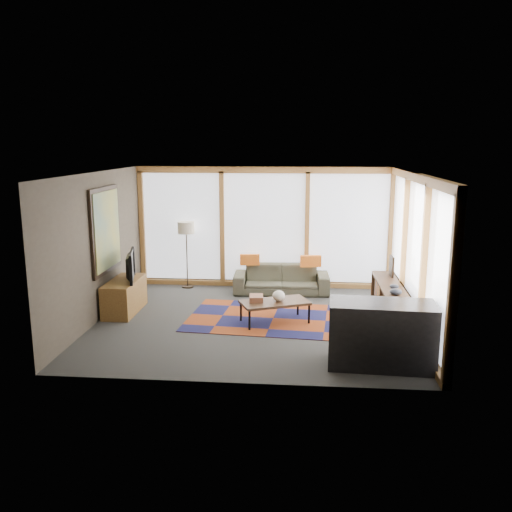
# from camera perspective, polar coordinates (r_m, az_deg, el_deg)

# --- Properties ---
(ground) EXTENTS (5.50, 5.50, 0.00)m
(ground) POSITION_cam_1_polar(r_m,az_deg,el_deg) (9.61, -0.21, -6.92)
(ground) COLOR #292927
(ground) RESTS_ON ground
(room_envelope) EXTENTS (5.52, 5.02, 2.62)m
(room_envelope) POSITION_cam_1_polar(r_m,az_deg,el_deg) (9.76, 2.98, 2.68)
(room_envelope) COLOR #3D342B
(room_envelope) RESTS_ON ground
(rug) EXTENTS (3.16, 2.18, 0.01)m
(rug) POSITION_cam_1_polar(r_m,az_deg,el_deg) (9.77, 1.84, -6.57)
(rug) COLOR maroon
(rug) RESTS_ON ground
(sofa) EXTENTS (2.01, 0.85, 0.58)m
(sofa) POSITION_cam_1_polar(r_m,az_deg,el_deg) (11.37, 2.68, -2.44)
(sofa) COLOR #363627
(sofa) RESTS_ON ground
(pillow_left) EXTENTS (0.42, 0.19, 0.23)m
(pillow_left) POSITION_cam_1_polar(r_m,az_deg,el_deg) (11.34, -0.67, -0.38)
(pillow_left) COLOR orange
(pillow_left) RESTS_ON sofa
(pillow_right) EXTENTS (0.44, 0.20, 0.23)m
(pillow_right) POSITION_cam_1_polar(r_m,az_deg,el_deg) (11.23, 5.78, -0.54)
(pillow_right) COLOR orange
(pillow_right) RESTS_ON sofa
(floor_lamp) EXTENTS (0.36, 0.36, 1.44)m
(floor_lamp) POSITION_cam_1_polar(r_m,az_deg,el_deg) (11.77, -7.29, 0.12)
(floor_lamp) COLOR #322719
(floor_lamp) RESTS_ON ground
(coffee_table) EXTENTS (1.30, 0.99, 0.39)m
(coffee_table) POSITION_cam_1_polar(r_m,az_deg,el_deg) (9.51, 1.98, -5.91)
(coffee_table) COLOR #362717
(coffee_table) RESTS_ON ground
(book_stack) EXTENTS (0.26, 0.31, 0.10)m
(book_stack) POSITION_cam_1_polar(r_m,az_deg,el_deg) (9.45, 0.03, -4.47)
(book_stack) COLOR brown
(book_stack) RESTS_ON coffee_table
(vase) EXTENTS (0.24, 0.24, 0.19)m
(vase) POSITION_cam_1_polar(r_m,az_deg,el_deg) (9.45, 2.41, -4.21)
(vase) COLOR white
(vase) RESTS_ON coffee_table
(bookshelf) EXTENTS (0.43, 2.37, 0.59)m
(bookshelf) POSITION_cam_1_polar(r_m,az_deg,el_deg) (10.01, 14.05, -4.74)
(bookshelf) COLOR #362717
(bookshelf) RESTS_ON ground
(bowl_a) EXTENTS (0.24, 0.24, 0.10)m
(bowl_a) POSITION_cam_1_polar(r_m,az_deg,el_deg) (9.38, 14.50, -3.66)
(bowl_a) COLOR black
(bowl_a) RESTS_ON bookshelf
(bowl_b) EXTENTS (0.16, 0.16, 0.08)m
(bowl_b) POSITION_cam_1_polar(r_m,az_deg,el_deg) (9.76, 14.35, -3.13)
(bowl_b) COLOR black
(bowl_b) RESTS_ON bookshelf
(shelf_picture) EXTENTS (0.05, 0.30, 0.39)m
(shelf_picture) POSITION_cam_1_polar(r_m,az_deg,el_deg) (10.61, 14.09, -1.06)
(shelf_picture) COLOR black
(shelf_picture) RESTS_ON bookshelf
(tv_console) EXTENTS (0.50, 1.21, 0.60)m
(tv_console) POSITION_cam_1_polar(r_m,az_deg,el_deg) (10.36, -13.68, -4.13)
(tv_console) COLOR brown
(tv_console) RESTS_ON ground
(television) EXTENTS (0.35, 0.94, 0.54)m
(television) POSITION_cam_1_polar(r_m,az_deg,el_deg) (10.24, -13.44, -0.99)
(television) COLOR black
(television) RESTS_ON tv_console
(bar_counter) EXTENTS (1.49, 0.76, 0.92)m
(bar_counter) POSITION_cam_1_polar(r_m,az_deg,el_deg) (7.85, 13.07, -8.06)
(bar_counter) COLOR black
(bar_counter) RESTS_ON ground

